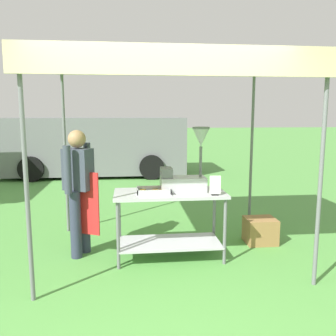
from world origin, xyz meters
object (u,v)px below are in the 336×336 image
at_px(donut_cart, 170,211).
at_px(menu_sign, 215,187).
at_px(van_grey, 96,145).
at_px(stall_canopy, 169,69).
at_px(supply_crate, 260,231).
at_px(donut_fryer, 186,172).
at_px(donut_tray, 153,192).
at_px(vendor, 79,186).

xyz_separation_m(donut_cart, menu_sign, (0.52, -0.23, 0.34)).
bearing_deg(van_grey, stall_canopy, -76.79).
xyz_separation_m(stall_canopy, menu_sign, (0.52, -0.33, -1.39)).
bearing_deg(supply_crate, van_grey, 115.03).
height_order(donut_cart, donut_fryer, donut_fryer).
xyz_separation_m(donut_fryer, supply_crate, (1.12, 0.33, -0.91)).
relative_size(donut_tray, menu_sign, 1.74).
bearing_deg(donut_tray, menu_sign, -12.64).
height_order(donut_fryer, vendor, donut_fryer).
bearing_deg(menu_sign, van_grey, 106.77).
xyz_separation_m(donut_cart, donut_tray, (-0.21, -0.07, 0.27)).
bearing_deg(donut_cart, menu_sign, -23.85).
height_order(stall_canopy, supply_crate, stall_canopy).
bearing_deg(supply_crate, donut_fryer, -163.47).
bearing_deg(donut_cart, stall_canopy, 90.00).
relative_size(donut_cart, donut_tray, 3.34).
bearing_deg(donut_fryer, supply_crate, 16.53).
distance_m(donut_cart, menu_sign, 0.66).
relative_size(donut_cart, menu_sign, 5.81).
height_order(donut_fryer, supply_crate, donut_fryer).
height_order(stall_canopy, donut_cart, stall_canopy).
xyz_separation_m(donut_tray, supply_crate, (1.54, 0.43, -0.69)).
bearing_deg(donut_fryer, van_grey, 104.84).
height_order(supply_crate, van_grey, van_grey).
bearing_deg(stall_canopy, vendor, 174.11).
bearing_deg(donut_fryer, donut_tray, -166.27).
bearing_deg(van_grey, donut_tray, -78.90).
distance_m(menu_sign, van_grey, 6.88).
height_order(donut_tray, vendor, vendor).
height_order(donut_cart, donut_tray, donut_tray).
bearing_deg(stall_canopy, donut_fryer, -16.93).
relative_size(menu_sign, van_grey, 0.05).
relative_size(donut_fryer, van_grey, 0.15).
xyz_separation_m(stall_canopy, supply_crate, (1.33, 0.27, -2.17)).
distance_m(donut_tray, vendor, 0.96).
height_order(donut_cart, supply_crate, donut_cart).
distance_m(stall_canopy, van_grey, 6.60).
bearing_deg(vendor, stall_canopy, -5.89).
bearing_deg(van_grey, donut_cart, -76.99).
height_order(donut_fryer, menu_sign, donut_fryer).
relative_size(stall_canopy, vendor, 1.93).
xyz_separation_m(vendor, van_grey, (-0.34, 6.15, -0.03)).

